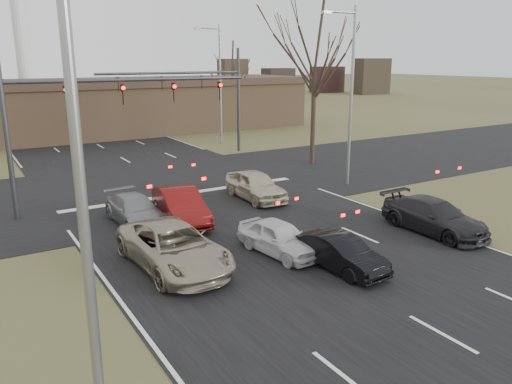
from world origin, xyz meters
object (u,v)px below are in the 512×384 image
at_px(mast_arm_far, 206,89).
at_px(car_red_ahead, 180,206).
at_px(mast_arm_near, 80,105).
at_px(building, 100,107).
at_px(car_grey_ahead, 135,210).
at_px(streetlight_right_near, 349,88).
at_px(car_charcoal_sedan, 434,216).
at_px(streetlight_left, 91,169).
at_px(car_black_hatch, 340,253).
at_px(car_white_sedan, 279,238).
at_px(streetlight_right_far, 218,78).
at_px(car_silver_suv, 174,247).
at_px(car_silver_ahead, 255,185).

bearing_deg(mast_arm_far, car_red_ahead, -120.20).
relative_size(mast_arm_near, car_red_ahead, 2.59).
relative_size(building, car_grey_ahead, 9.66).
distance_m(streetlight_right_near, car_grey_ahead, 13.75).
bearing_deg(car_charcoal_sedan, car_grey_ahead, 143.18).
relative_size(streetlight_right_near, car_charcoal_sedan, 2.05).
bearing_deg(streetlight_left, building, 75.55).
distance_m(mast_arm_far, car_red_ahead, 17.18).
height_order(car_black_hatch, car_grey_ahead, car_grey_ahead).
bearing_deg(car_charcoal_sedan, mast_arm_far, 90.61).
distance_m(building, car_white_sedan, 35.04).
height_order(building, mast_arm_near, mast_arm_near).
bearing_deg(car_red_ahead, mast_arm_near, 132.30).
xyz_separation_m(building, streetlight_right_far, (7.32, -11.00, 2.92)).
relative_size(car_silver_suv, car_black_hatch, 1.49).
bearing_deg(mast_arm_near, streetlight_left, -101.93).
xyz_separation_m(mast_arm_near, car_silver_ahead, (7.93, -2.90, -4.31)).
bearing_deg(car_red_ahead, mast_arm_far, 67.37).
relative_size(streetlight_right_far, car_red_ahead, 2.13).
bearing_deg(streetlight_left, car_grey_ahead, 70.33).
relative_size(building, streetlight_right_far, 4.24).
bearing_deg(car_red_ahead, car_silver_ahead, 24.49).
xyz_separation_m(streetlight_right_far, car_red_ahead, (-11.51, -18.39, -4.81)).
distance_m(car_black_hatch, car_charcoal_sedan, 6.07).
bearing_deg(streetlight_left, streetlight_right_near, 38.43).
distance_m(streetlight_right_near, car_charcoal_sedan, 9.91).
distance_m(mast_arm_near, car_grey_ahead, 5.79).
xyz_separation_m(mast_arm_far, car_white_sedan, (-6.68, -19.89, -4.37)).
xyz_separation_m(streetlight_right_near, car_black_hatch, (-8.32, -9.22, -4.97)).
xyz_separation_m(car_silver_suv, car_silver_ahead, (7.12, 6.12, -0.01)).
relative_size(car_white_sedan, car_grey_ahead, 0.86).
bearing_deg(car_red_ahead, streetlight_right_far, 65.52).
bearing_deg(mast_arm_far, car_charcoal_sedan, -89.15).
height_order(streetlight_right_far, car_charcoal_sedan, streetlight_right_far).
xyz_separation_m(streetlight_left, car_grey_ahead, (4.82, 13.48, -4.95)).
distance_m(car_charcoal_sedan, car_silver_ahead, 9.23).
xyz_separation_m(car_charcoal_sedan, car_red_ahead, (-8.69, 6.92, 0.07)).
bearing_deg(car_silver_ahead, streetlight_left, -127.16).
bearing_deg(car_black_hatch, streetlight_right_far, 67.36).
bearing_deg(streetlight_right_near, building, 103.69).
distance_m(streetlight_left, car_silver_ahead, 18.84).
bearing_deg(car_red_ahead, car_grey_ahead, 161.86).
distance_m(streetlight_left, car_charcoal_sedan, 17.06).
distance_m(streetlight_left, car_silver_suv, 10.31).
height_order(mast_arm_near, car_charcoal_sedan, mast_arm_near).
height_order(mast_arm_far, car_silver_suv, mast_arm_far).
bearing_deg(car_grey_ahead, car_black_hatch, -64.79).
height_order(mast_arm_far, car_white_sedan, mast_arm_far).
bearing_deg(car_white_sedan, streetlight_right_far, 60.32).
bearing_deg(car_silver_suv, car_red_ahead, 61.87).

